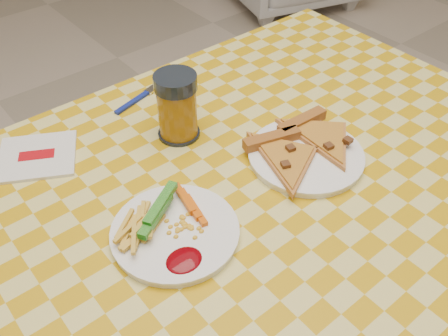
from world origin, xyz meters
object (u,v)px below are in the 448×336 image
Objects in this scene: table at (238,217)px; drink_glass at (177,107)px; plate_left at (175,233)px; plate_right at (306,156)px.

drink_glass reaches higher than table.
plate_right is at bearing -0.18° from plate_left.
plate_right is 0.26m from drink_glass.
plate_right is at bearing -56.44° from drink_glass.
plate_left reaches higher than table.
plate_right is (0.30, -0.00, 0.00)m from plate_left.
plate_right is at bearing -6.45° from table.
plate_left is at bearing -173.77° from table.
table is 0.24m from drink_glass.
table is at bearing -93.02° from drink_glass.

